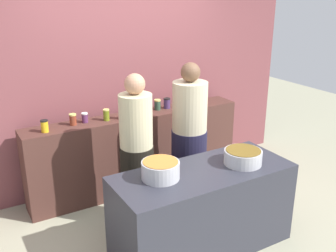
{
  "coord_description": "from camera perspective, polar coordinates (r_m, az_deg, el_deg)",
  "views": [
    {
      "loc": [
        -1.91,
        -2.94,
        2.42
      ],
      "look_at": [
        0.0,
        0.35,
        1.05
      ],
      "focal_mm": 42.06,
      "sensor_mm": 36.0,
      "label": 1
    }
  ],
  "objects": [
    {
      "name": "preserve_jar_0",
      "position": [
        4.3,
        -17.45,
        -0.01
      ],
      "size": [
        0.08,
        0.08,
        0.13
      ],
      "color": "gold",
      "rests_on": "display_shelf"
    },
    {
      "name": "prep_table",
      "position": [
        3.83,
        5.0,
        -11.97
      ],
      "size": [
        1.7,
        0.7,
        0.82
      ],
      "primitive_type": "cube",
      "color": "#2D2E38",
      "rests_on": "ground"
    },
    {
      "name": "preserve_jar_3",
      "position": [
        4.52,
        -8.93,
        1.62
      ],
      "size": [
        0.07,
        0.07,
        0.13
      ],
      "color": "olive",
      "rests_on": "display_shelf"
    },
    {
      "name": "preserve_jar_1",
      "position": [
        4.44,
        -13.62,
        0.94
      ],
      "size": [
        0.08,
        0.08,
        0.13
      ],
      "color": "brown",
      "rests_on": "display_shelf"
    },
    {
      "name": "preserve_jar_5",
      "position": [
        4.63,
        -4.86,
        2.33
      ],
      "size": [
        0.07,
        0.07,
        0.14
      ],
      "color": "olive",
      "rests_on": "display_shelf"
    },
    {
      "name": "preserve_jar_4",
      "position": [
        4.54,
        -6.61,
        1.88
      ],
      "size": [
        0.08,
        0.08,
        0.14
      ],
      "color": "#AE2E0D",
      "rests_on": "display_shelf"
    },
    {
      "name": "cooking_pot_left",
      "position": [
        3.45,
        -1.09,
        -6.39
      ],
      "size": [
        0.34,
        0.34,
        0.16
      ],
      "color": "#B7B7BC",
      "rests_on": "prep_table"
    },
    {
      "name": "preserve_jar_6",
      "position": [
        4.79,
        -2.87,
        2.85
      ],
      "size": [
        0.09,
        0.09,
        0.13
      ],
      "color": "#572B45",
      "rests_on": "display_shelf"
    },
    {
      "name": "ground",
      "position": [
        4.26,
        2.45,
        -14.83
      ],
      "size": [
        12.0,
        12.0,
        0.0
      ],
      "primitive_type": "plane",
      "color": "#A09E82"
    },
    {
      "name": "preserve_jar_8",
      "position": [
        4.91,
        -0.16,
        3.33
      ],
      "size": [
        0.09,
        0.09,
        0.13
      ],
      "color": "#422D58",
      "rests_on": "display_shelf"
    },
    {
      "name": "cooking_pot_center",
      "position": [
        3.8,
        10.81,
        -4.42
      ],
      "size": [
        0.36,
        0.36,
        0.14
      ],
      "color": "#B7B7BC",
      "rests_on": "prep_table"
    },
    {
      "name": "preserve_jar_10",
      "position": [
        5.05,
        4.72,
        3.75
      ],
      "size": [
        0.09,
        0.09,
        0.13
      ],
      "color": "orange",
      "rests_on": "display_shelf"
    },
    {
      "name": "storefront_wall",
      "position": [
        4.88,
        -6.59,
        8.79
      ],
      "size": [
        4.8,
        0.12,
        3.0
      ],
      "primitive_type": "cube",
      "color": "brown",
      "rests_on": "ground"
    },
    {
      "name": "preserve_jar_2",
      "position": [
        4.5,
        -11.97,
        1.2
      ],
      "size": [
        0.07,
        0.07,
        0.11
      ],
      "color": "#582C53",
      "rests_on": "display_shelf"
    },
    {
      "name": "cook_with_tongs",
      "position": [
        4.04,
        -4.53,
        -4.84
      ],
      "size": [
        0.35,
        0.35,
        1.63
      ],
      "color": "black",
      "rests_on": "ground"
    },
    {
      "name": "display_shelf",
      "position": [
        4.87,
        -4.45,
        -3.71
      ],
      "size": [
        2.7,
        0.36,
        0.96
      ],
      "primitive_type": "cube",
      "color": "#4B2B25",
      "rests_on": "ground"
    },
    {
      "name": "preserve_jar_9",
      "position": [
        5.02,
        2.77,
        3.53
      ],
      "size": [
        0.07,
        0.07,
        0.11
      ],
      "color": "#394723",
      "rests_on": "display_shelf"
    },
    {
      "name": "cook_in_cap",
      "position": [
        4.43,
        3.08,
        -2.5
      ],
      "size": [
        0.4,
        0.4,
        1.66
      ],
      "color": "#1D1A33",
      "rests_on": "ground"
    },
    {
      "name": "preserve_jar_7",
      "position": [
        4.85,
        -1.54,
        3.12
      ],
      "size": [
        0.08,
        0.08,
        0.13
      ],
      "color": "#2E4B37",
      "rests_on": "display_shelf"
    }
  ]
}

